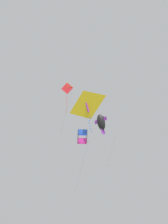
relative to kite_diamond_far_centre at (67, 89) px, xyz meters
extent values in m
cube|color=red|center=(0.00, 0.01, 0.14)|extent=(1.49, 0.57, 1.52)
cylinder|color=yellow|center=(0.00, -0.02, 0.15)|extent=(0.08, 0.75, 1.68)
cylinder|color=yellow|center=(0.00, 0.04, 0.28)|extent=(1.15, 0.61, 0.04)
cylinder|color=#47474C|center=(-0.01, -0.34, -0.83)|extent=(0.02, 0.04, 0.28)
cube|color=red|center=(0.01, -0.34, -0.97)|extent=(0.17, 0.08, 0.06)
cylinder|color=#47474C|center=(0.01, -0.36, -1.11)|extent=(0.05, 0.01, 0.28)
cube|color=red|center=(0.02, -0.38, -1.26)|extent=(0.13, 0.14, 0.06)
cylinder|color=#47474C|center=(0.04, -0.36, -1.40)|extent=(0.05, 0.05, 0.28)
cube|color=red|center=(0.06, -0.35, -1.54)|extent=(0.16, 0.10, 0.06)
cylinder|color=#47474C|center=(0.05, -0.33, -1.68)|extent=(0.04, 0.03, 0.28)
cube|color=red|center=(0.04, -0.31, -1.82)|extent=(0.17, 0.05, 0.06)
cylinder|color=#47474C|center=(0.00, -0.34, -1.96)|extent=(0.06, 0.10, 0.29)
cube|color=red|center=(-0.04, -0.36, -2.10)|extent=(0.17, 0.03, 0.06)
cylinder|color=#47474C|center=(-0.07, -0.36, -2.24)|extent=(0.02, 0.07, 0.28)
cube|color=red|center=(-0.10, -0.36, -2.39)|extent=(0.03, 0.17, 0.06)
cylinder|color=#47474C|center=(-0.08, -0.36, -2.53)|extent=(0.01, 0.06, 0.28)
cube|color=red|center=(-0.05, -0.36, -2.67)|extent=(0.03, 0.17, 0.06)
cylinder|color=#47474C|center=(-0.02, -0.36, -2.81)|extent=(0.01, 0.06, 0.28)
cube|color=red|center=(0.00, -0.36, -2.95)|extent=(0.17, 0.06, 0.06)
cylinder|color=#47474C|center=(0.02, -0.36, -3.09)|extent=(0.01, 0.04, 0.28)
cube|color=red|center=(0.04, -0.35, -3.23)|extent=(0.04, 0.17, 0.06)
cylinder|color=#47474C|center=(0.01, 0.27, -3.62)|extent=(1.24, 0.08, 5.87)
ellipsoid|color=black|center=(-3.99, 1.11, -5.22)|extent=(1.61, 1.61, 2.08)
cube|color=purple|center=(-3.60, 0.80, -5.00)|extent=(0.61, 0.61, 0.42)
cube|color=purple|center=(-4.29, 1.51, -5.00)|extent=(0.61, 0.61, 0.42)
cube|color=purple|center=(-4.23, 0.87, -6.31)|extent=(0.58, 0.57, 0.75)
sphere|color=black|center=(-3.93, 0.80, -4.52)|extent=(0.24, 0.24, 0.19)
sphere|color=black|center=(-4.30, 1.17, -4.52)|extent=(0.24, 0.24, 0.19)
cylinder|color=#47474C|center=(-4.94, 1.64, -8.89)|extent=(1.62, 1.36, 4.84)
pyramid|color=yellow|center=(-1.83, 5.51, -5.95)|extent=(2.97, 3.16, 2.08)
cube|color=purple|center=(-2.04, 5.32, -6.14)|extent=(0.89, 0.81, 1.23)
cube|color=purple|center=(-1.58, 5.74, -5.07)|extent=(0.68, 0.73, 0.23)
cylinder|color=#47474C|center=(-2.10, 5.26, -7.15)|extent=(0.01, 0.03, 0.32)
cube|color=blue|center=(-2.09, 5.26, -7.31)|extent=(0.16, 0.09, 0.06)
cylinder|color=#47474C|center=(-2.07, 5.27, -7.46)|extent=(0.03, 0.05, 0.32)
cube|color=blue|center=(-2.05, 5.28, -7.62)|extent=(0.16, 0.11, 0.06)
cylinder|color=#47474C|center=(-2.04, 5.29, -7.78)|extent=(0.03, 0.04, 0.32)
cube|color=blue|center=(-2.02, 5.30, -7.94)|extent=(0.15, 0.11, 0.06)
cylinder|color=#47474C|center=(-2.05, 5.27, -8.10)|extent=(0.07, 0.08, 0.32)
cube|color=blue|center=(-2.09, 5.24, -8.25)|extent=(0.17, 0.03, 0.06)
cylinder|color=#47474C|center=(-2.10, 5.26, -8.41)|extent=(0.07, 0.03, 0.32)
cube|color=blue|center=(-2.11, 5.29, -8.57)|extent=(0.17, 0.08, 0.06)
cylinder|color=#47474C|center=(-2.16, 5.28, -8.73)|extent=(0.03, 0.12, 0.32)
cube|color=blue|center=(-2.21, 5.28, -8.89)|extent=(0.11, 0.15, 0.06)
cube|color=blue|center=(-1.57, 3.03, -7.86)|extent=(0.89, 0.20, 0.46)
cube|color=blue|center=(-1.56, 3.86, -8.15)|extent=(0.89, 0.20, 0.46)
cube|color=blue|center=(-1.12, 3.44, -8.01)|extent=(0.05, 0.99, 0.73)
cube|color=blue|center=(-2.01, 3.45, -8.01)|extent=(0.05, 0.99, 0.73)
cube|color=#DB2D93|center=(-1.58, 2.74, -8.70)|extent=(0.89, 0.20, 0.46)
cube|color=#DB2D93|center=(-1.56, 3.58, -8.99)|extent=(0.89, 0.20, 0.46)
cube|color=#DB2D93|center=(-1.13, 3.15, -8.84)|extent=(0.05, 0.99, 0.73)
cube|color=#DB2D93|center=(-2.01, 3.17, -8.84)|extent=(0.05, 0.99, 0.73)
cylinder|color=#332D28|center=(-1.13, 2.88, -8.28)|extent=(0.04, 0.50, 1.36)
cylinder|color=#332D28|center=(-2.02, 2.89, -8.28)|extent=(0.04, 0.50, 1.36)
cylinder|color=#332D28|center=(-1.12, 3.71, -8.57)|extent=(0.04, 0.50, 1.36)
cylinder|color=#332D28|center=(-2.00, 3.73, -8.57)|extent=(0.04, 0.50, 1.36)
cylinder|color=#47474C|center=(-1.49, 3.75, -11.76)|extent=(1.35, 0.17, 5.40)
camera|label=1|loc=(1.63, 30.90, -23.23)|focal=48.95mm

